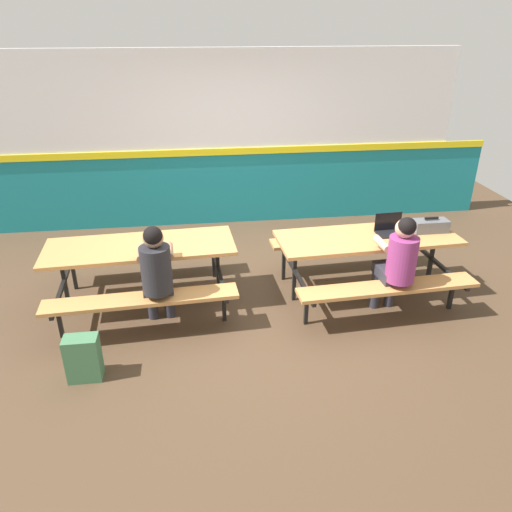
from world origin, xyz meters
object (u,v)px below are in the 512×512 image
object	(u,v)px
student_nearer	(157,270)
laptop_dark	(390,229)
picnic_table_right	(366,249)
toolbox_grey	(430,226)
backpack_dark	(83,358)
picnic_table_left	(141,259)
student_further	(398,260)

from	to	relation	value
student_nearer	laptop_dark	distance (m)	2.66
picnic_table_right	toolbox_grey	distance (m)	0.79
picnic_table_right	toolbox_grey	size ratio (longest dim) A/B	5.20
toolbox_grey	backpack_dark	world-z (taller)	toolbox_grey
laptop_dark	backpack_dark	world-z (taller)	laptop_dark
picnic_table_left	student_nearer	bearing A→B (deg)	-69.51
picnic_table_left	student_further	world-z (taller)	student_further
toolbox_grey	laptop_dark	bearing A→B (deg)	178.71
picnic_table_left	toolbox_grey	distance (m)	3.30
laptop_dark	toolbox_grey	xyz separation A→B (m)	(0.48, -0.01, 0.02)
student_nearer	laptop_dark	world-z (taller)	student_nearer
laptop_dark	toolbox_grey	distance (m)	0.48
picnic_table_right	backpack_dark	world-z (taller)	picnic_table_right
student_nearer	laptop_dark	bearing A→B (deg)	11.00
picnic_table_right	laptop_dark	world-z (taller)	laptop_dark
laptop_dark	backpack_dark	xyz separation A→B (m)	(-3.26, -1.20, -0.57)
picnic_table_right	student_further	bearing A→B (deg)	-76.02
picnic_table_left	backpack_dark	size ratio (longest dim) A/B	4.73
picnic_table_left	student_further	bearing A→B (deg)	-13.50
picnic_table_right	student_nearer	distance (m)	2.38
student_further	laptop_dark	distance (m)	0.62
picnic_table_left	toolbox_grey	size ratio (longest dim) A/B	5.20
backpack_dark	student_further	bearing A→B (deg)	10.79
laptop_dark	student_nearer	bearing A→B (deg)	-169.00
toolbox_grey	backpack_dark	size ratio (longest dim) A/B	0.91
picnic_table_left	student_nearer	distance (m)	0.60
picnic_table_left	student_nearer	xyz separation A→B (m)	(0.20, -0.55, 0.13)
student_nearer	backpack_dark	xyz separation A→B (m)	(-0.65, -0.69, -0.49)
picnic_table_left	laptop_dark	bearing A→B (deg)	-0.79
student_further	backpack_dark	size ratio (longest dim) A/B	2.74
student_further	backpack_dark	distance (m)	3.22
picnic_table_right	backpack_dark	xyz separation A→B (m)	(-2.99, -1.15, -0.36)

